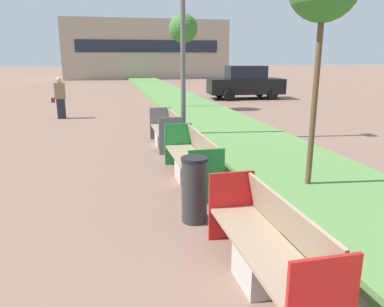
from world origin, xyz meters
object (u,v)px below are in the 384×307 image
object	(u,v)px
bench_green_frame	(192,162)
sapling_tree_far	(183,29)
bench_grey_frame	(167,133)
bench_red_frame	(268,252)
pedestrian_walking	(60,98)
litter_bin	(194,190)
parked_car_distant	(245,83)

from	to	relation	value
bench_green_frame	sapling_tree_far	world-z (taller)	sapling_tree_far
bench_grey_frame	sapling_tree_far	world-z (taller)	sapling_tree_far
bench_red_frame	sapling_tree_far	distance (m)	13.77
sapling_tree_far	pedestrian_walking	size ratio (longest dim) A/B	2.60
bench_grey_frame	litter_bin	distance (m)	4.90
bench_grey_frame	litter_bin	bearing A→B (deg)	-94.56
bench_red_frame	bench_grey_frame	distance (m)	6.61
bench_red_frame	bench_grey_frame	bearing A→B (deg)	90.04
bench_grey_frame	parked_car_distant	bearing A→B (deg)	58.86
litter_bin	pedestrian_walking	size ratio (longest dim) A/B	0.62
bench_green_frame	parked_car_distant	size ratio (longest dim) A/B	0.57
bench_grey_frame	pedestrian_walking	world-z (taller)	pedestrian_walking
sapling_tree_far	parked_car_distant	xyz separation A→B (m)	(4.37, 3.69, -2.60)
bench_green_frame	litter_bin	size ratio (longest dim) A/B	2.47
pedestrian_walking	litter_bin	bearing A→B (deg)	-74.38
litter_bin	sapling_tree_far	xyz separation A→B (m)	(2.27, 11.55, 3.02)
bench_red_frame	pedestrian_walking	xyz separation A→B (m)	(-3.30, 12.11, 0.44)
bench_red_frame	bench_green_frame	distance (m)	3.57
bench_green_frame	parked_car_distant	bearing A→B (deg)	64.99
pedestrian_walking	parked_car_distant	distance (m)	10.71
sapling_tree_far	pedestrian_walking	xyz separation A→B (m)	(-5.18, -1.17, -2.71)
bench_green_frame	parked_car_distant	world-z (taller)	parked_car_distant
bench_red_frame	sapling_tree_far	world-z (taller)	sapling_tree_far
pedestrian_walking	parked_car_distant	xyz separation A→B (m)	(9.55, 4.86, 0.11)
bench_red_frame	parked_car_distant	size ratio (longest dim) A/B	0.51
litter_bin	bench_green_frame	bearing A→B (deg)	77.84
bench_green_frame	pedestrian_walking	bearing A→B (deg)	111.12
bench_grey_frame	parked_car_distant	size ratio (longest dim) A/B	0.43
bench_grey_frame	parked_car_distant	xyz separation A→B (m)	(6.26, 10.36, 0.55)
bench_red_frame	sapling_tree_far	xyz separation A→B (m)	(1.88, 13.28, 3.14)
pedestrian_walking	sapling_tree_far	bearing A→B (deg)	12.74
bench_green_frame	litter_bin	bearing A→B (deg)	-102.16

